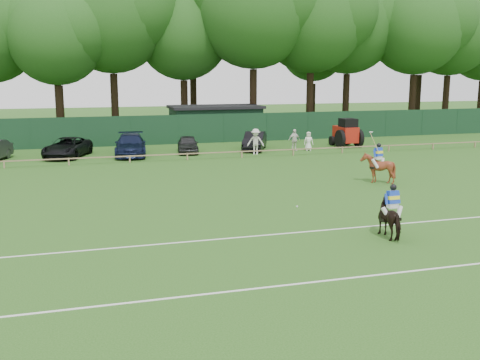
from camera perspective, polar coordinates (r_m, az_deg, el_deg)
name	(u,v)px	position (r m, az deg, el deg)	size (l,w,h in m)	color
ground	(249,229)	(22.37, 0.92, -5.01)	(160.00, 160.00, 0.00)	#1E4C14
horse_dark	(392,219)	(21.87, 15.16, -3.81)	(0.78, 1.71, 1.44)	black
horse_chestnut	(378,168)	(32.26, 13.82, 1.19)	(1.37, 1.53, 1.69)	maroon
suv_black	(67,147)	(42.70, -17.15, 3.18)	(2.35, 5.10, 1.42)	black
sedan_navy	(131,145)	(42.36, -11.06, 3.51)	(2.21, 5.43, 1.57)	black
hatch_grey	(188,144)	(43.26, -5.32, 3.64)	(1.54, 3.83, 1.31)	#2A2A2C
estate_black	(255,141)	(44.61, 1.49, 3.99)	(1.51, 4.33, 1.43)	black
spectator_left	(256,142)	(42.14, 1.59, 3.92)	(1.25, 0.72, 1.93)	beige
spectator_mid	(294,140)	(44.31, 5.53, 4.07)	(0.99, 0.41, 1.70)	silver
spectator_right	(309,141)	(44.54, 6.98, 3.94)	(0.73, 0.47, 1.49)	white
rider_dark	(393,201)	(21.70, 15.27, -2.09)	(0.94, 0.37, 1.41)	silver
rider_chestnut	(379,155)	(32.14, 13.89, 2.52)	(0.97, 0.52, 2.05)	silver
polo_ball	(297,207)	(25.94, 5.83, -2.70)	(0.09, 0.09, 0.09)	silver
pitch_lines	(279,256)	(19.20, 4.03, -7.75)	(60.00, 5.10, 0.01)	silver
pitch_rail	(173,154)	(39.47, -6.81, 2.60)	(62.10, 0.10, 0.50)	#997F5B
perimeter_fence	(155,130)	(48.21, -8.61, 5.03)	(92.08, 0.08, 2.50)	#14351E
utility_shed	(216,122)	(52.23, -2.50, 5.92)	(8.40, 4.40, 3.04)	#14331E
tree_row	(165,134)	(56.50, -7.66, 4.65)	(96.00, 12.00, 21.00)	#26561C
tractor	(346,133)	(47.29, 10.76, 4.68)	(1.97, 2.81, 2.35)	#AD1C10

